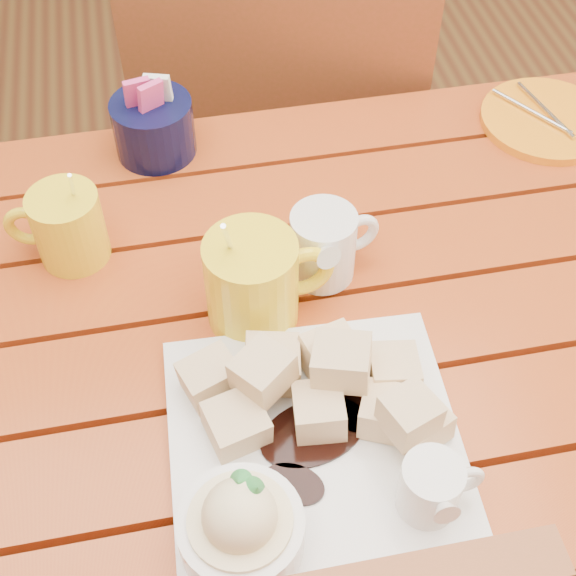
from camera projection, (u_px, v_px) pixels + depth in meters
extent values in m
cube|color=#A23114|center=(310.00, 565.00, 0.71)|extent=(1.20, 0.11, 0.03)
cube|color=#A23114|center=(285.00, 451.00, 0.78)|extent=(1.20, 0.11, 0.03)
cube|color=#A23114|center=(264.00, 356.00, 0.85)|extent=(1.20, 0.11, 0.03)
cube|color=#A23114|center=(247.00, 277.00, 0.92)|extent=(1.20, 0.11, 0.03)
cube|color=#A23114|center=(232.00, 209.00, 1.00)|extent=(1.20, 0.11, 0.03)
cube|color=#A23114|center=(219.00, 150.00, 1.07)|extent=(1.20, 0.11, 0.03)
cube|color=#A23114|center=(220.00, 173.00, 1.12)|extent=(1.12, 0.04, 0.08)
cylinder|color=#A23114|center=(538.00, 272.00, 1.43)|extent=(0.06, 0.06, 0.72)
cube|color=white|center=(315.00, 446.00, 0.76)|extent=(0.28, 0.28, 0.02)
cube|color=#BF813A|center=(393.00, 372.00, 0.78)|extent=(0.05, 0.05, 0.04)
cube|color=#BF813A|center=(319.00, 411.00, 0.75)|extent=(0.05, 0.05, 0.04)
cube|color=#BF813A|center=(236.00, 423.00, 0.74)|extent=(0.06, 0.06, 0.04)
cube|color=#BF813A|center=(417.00, 422.00, 0.74)|extent=(0.06, 0.06, 0.04)
cube|color=#BF813A|center=(211.00, 378.00, 0.77)|extent=(0.06, 0.06, 0.04)
cube|color=#BF813A|center=(385.00, 412.00, 0.75)|extent=(0.06, 0.06, 0.04)
cube|color=#BF813A|center=(342.00, 362.00, 0.75)|extent=(0.06, 0.06, 0.04)
cube|color=#BF813A|center=(272.00, 364.00, 0.78)|extent=(0.06, 0.06, 0.04)
cube|color=#BF813A|center=(263.00, 372.00, 0.74)|extent=(0.07, 0.07, 0.04)
cube|color=#BF813A|center=(331.00, 355.00, 0.79)|extent=(0.06, 0.06, 0.04)
cube|color=#BF813A|center=(410.00, 415.00, 0.71)|extent=(0.06, 0.06, 0.04)
cylinder|color=white|center=(241.00, 532.00, 0.67)|extent=(0.11, 0.11, 0.04)
cylinder|color=#FFEBBB|center=(241.00, 526.00, 0.66)|extent=(0.09, 0.09, 0.03)
sphere|color=#FFEBBB|center=(240.00, 516.00, 0.65)|extent=(0.06, 0.06, 0.06)
cone|color=green|center=(255.00, 489.00, 0.63)|extent=(0.03, 0.04, 0.03)
cone|color=green|center=(240.00, 481.00, 0.64)|extent=(0.03, 0.03, 0.02)
cylinder|color=white|center=(430.00, 487.00, 0.69)|extent=(0.05, 0.05, 0.06)
cylinder|color=black|center=(434.00, 473.00, 0.67)|extent=(0.04, 0.04, 0.01)
cone|color=white|center=(443.00, 505.00, 0.66)|extent=(0.02, 0.02, 0.03)
torus|color=white|center=(465.00, 480.00, 0.69)|extent=(0.04, 0.01, 0.04)
cylinder|color=yellow|center=(69.00, 227.00, 0.89)|extent=(0.08, 0.08, 0.09)
cylinder|color=black|center=(62.00, 203.00, 0.86)|extent=(0.07, 0.07, 0.01)
torus|color=yellow|center=(28.00, 226.00, 0.89)|extent=(0.06, 0.02, 0.05)
cylinder|color=silver|center=(75.00, 200.00, 0.88)|extent=(0.02, 0.05, 0.12)
cylinder|color=yellow|center=(252.00, 283.00, 0.83)|extent=(0.10, 0.10, 0.11)
cylinder|color=black|center=(250.00, 253.00, 0.79)|extent=(0.08, 0.08, 0.01)
torus|color=yellow|center=(304.00, 271.00, 0.84)|extent=(0.07, 0.02, 0.07)
cylinder|color=silver|center=(233.00, 253.00, 0.80)|extent=(0.03, 0.06, 0.14)
cylinder|color=white|center=(323.00, 246.00, 0.88)|extent=(0.07, 0.07, 0.09)
cylinder|color=white|center=(324.00, 220.00, 0.85)|extent=(0.06, 0.06, 0.01)
cone|color=white|center=(331.00, 251.00, 0.83)|extent=(0.03, 0.03, 0.03)
torus|color=white|center=(361.00, 239.00, 0.88)|extent=(0.05, 0.02, 0.05)
cylinder|color=black|center=(154.00, 127.00, 1.02)|extent=(0.10, 0.10, 0.07)
cube|color=#E43E86|center=(138.00, 96.00, 0.98)|extent=(0.03, 0.02, 0.05)
cube|color=white|center=(159.00, 91.00, 0.98)|extent=(0.04, 0.02, 0.05)
cube|color=#E43E86|center=(151.00, 99.00, 0.97)|extent=(0.04, 0.03, 0.05)
cylinder|color=orange|center=(547.00, 120.00, 1.08)|extent=(0.18, 0.18, 0.01)
cylinder|color=silver|center=(532.00, 111.00, 1.07)|extent=(0.07, 0.11, 0.01)
cylinder|color=silver|center=(545.00, 110.00, 1.07)|extent=(0.03, 0.13, 0.01)
cube|color=brown|center=(293.00, 126.00, 1.51)|extent=(0.58, 0.58, 0.03)
cylinder|color=brown|center=(390.00, 166.00, 1.81)|extent=(0.04, 0.04, 0.46)
cylinder|color=brown|center=(220.00, 150.00, 1.84)|extent=(0.04, 0.04, 0.46)
cylinder|color=brown|center=(378.00, 298.00, 1.56)|extent=(0.04, 0.04, 0.46)
cylinder|color=brown|center=(182.00, 277.00, 1.59)|extent=(0.04, 0.04, 0.46)
cube|color=brown|center=(275.00, 76.00, 1.19)|extent=(0.44, 0.18, 0.48)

